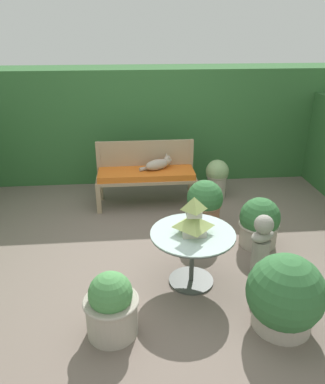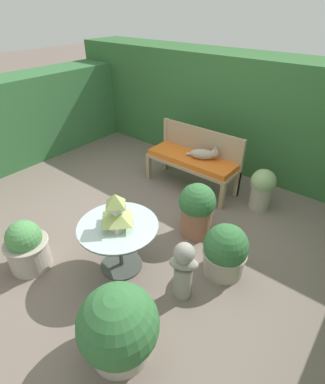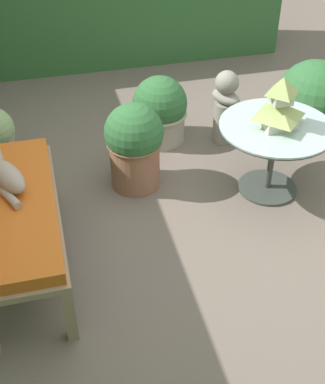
# 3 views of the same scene
# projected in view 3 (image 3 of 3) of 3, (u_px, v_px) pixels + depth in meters

# --- Properties ---
(ground) EXTENTS (30.00, 30.00, 0.00)m
(ground) POSITION_uv_depth(u_px,v_px,m) (205.00, 223.00, 3.64)
(ground) COLOR #75665B
(garden_bench) EXTENTS (1.33, 0.47, 0.49)m
(garden_bench) POSITION_uv_depth(u_px,v_px,m) (18.00, 211.00, 3.10)
(garden_bench) COLOR tan
(garden_bench) RESTS_ON ground
(cat) EXTENTS (0.45, 0.28, 0.20)m
(cat) POSITION_uv_depth(u_px,v_px,m) (5.00, 174.00, 3.13)
(cat) COLOR #A89989
(cat) RESTS_ON garden_bench
(patio_table) EXTENTS (0.78, 0.78, 0.54)m
(patio_table) POSITION_uv_depth(u_px,v_px,m) (274.00, 140.00, 3.68)
(patio_table) COLOR #424742
(patio_table) RESTS_ON ground
(pagoda_birdhouse) EXTENTS (0.29, 0.29, 0.36)m
(pagoda_birdhouse) POSITION_uv_depth(u_px,v_px,m) (280.00, 106.00, 3.52)
(pagoda_birdhouse) COLOR beige
(pagoda_birdhouse) RESTS_ON patio_table
(garden_bust) EXTENTS (0.30, 0.26, 0.62)m
(garden_bust) POSITION_uv_depth(u_px,v_px,m) (225.00, 105.00, 4.26)
(garden_bust) COLOR gray
(garden_bust) RESTS_ON ground
(potted_plant_patio_mid) EXTENTS (0.62, 0.62, 0.64)m
(potted_plant_patio_mid) POSITION_uv_depth(u_px,v_px,m) (313.00, 102.00, 4.38)
(potted_plant_patio_mid) COLOR #ADA393
(potted_plant_patio_mid) RESTS_ON ground
(potted_plant_hedge_corner) EXTENTS (0.44, 0.44, 0.56)m
(potted_plant_hedge_corner) POSITION_uv_depth(u_px,v_px,m) (160.00, 111.00, 4.32)
(potted_plant_hedge_corner) COLOR #ADA393
(potted_plant_hedge_corner) RESTS_ON ground
(potted_plant_path_edge) EXTENTS (0.42, 0.42, 0.65)m
(potted_plant_path_edge) POSITION_uv_depth(u_px,v_px,m) (134.00, 145.00, 3.78)
(potted_plant_path_edge) COLOR #9E664C
(potted_plant_path_edge) RESTS_ON ground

